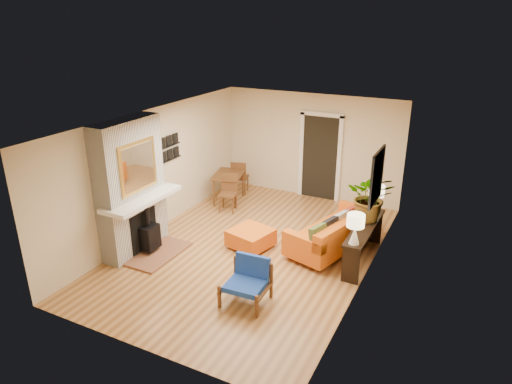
% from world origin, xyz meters
% --- Properties ---
extents(room_shell, '(6.50, 6.50, 6.50)m').
position_xyz_m(room_shell, '(0.60, 2.63, 1.24)').
color(room_shell, '#BF8649').
rests_on(room_shell, ground).
extents(fireplace, '(1.09, 1.68, 2.60)m').
position_xyz_m(fireplace, '(-2.00, -1.00, 1.24)').
color(fireplace, white).
rests_on(fireplace, ground).
extents(sofa, '(1.44, 2.26, 0.82)m').
position_xyz_m(sofa, '(1.48, 0.76, 0.36)').
color(sofa, silver).
rests_on(sofa, ground).
extents(ottoman, '(0.90, 0.90, 0.38)m').
position_xyz_m(ottoman, '(-0.05, 0.07, 0.22)').
color(ottoman, silver).
rests_on(ottoman, ground).
extents(blue_chair, '(0.72, 0.71, 0.72)m').
position_xyz_m(blue_chair, '(0.73, -1.53, 0.39)').
color(blue_chair, brown).
rests_on(blue_chair, ground).
extents(dining_table, '(0.97, 1.67, 0.88)m').
position_xyz_m(dining_table, '(-1.58, 2.00, 0.57)').
color(dining_table, brown).
rests_on(dining_table, ground).
extents(console_table, '(0.34, 1.85, 0.72)m').
position_xyz_m(console_table, '(2.07, 0.54, 0.58)').
color(console_table, black).
rests_on(console_table, ground).
extents(lamp_near, '(0.30, 0.30, 0.54)m').
position_xyz_m(lamp_near, '(2.07, -0.23, 1.06)').
color(lamp_near, white).
rests_on(lamp_near, console_table).
extents(lamp_far, '(0.30, 0.30, 0.54)m').
position_xyz_m(lamp_far, '(2.07, 1.31, 1.06)').
color(lamp_far, white).
rests_on(lamp_far, console_table).
extents(houseplant, '(0.96, 0.87, 0.93)m').
position_xyz_m(houseplant, '(2.06, 0.85, 1.19)').
color(houseplant, '#1E5919').
rests_on(houseplant, console_table).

